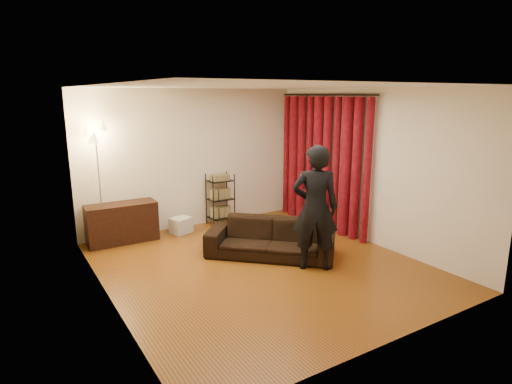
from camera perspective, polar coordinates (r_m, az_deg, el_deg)
floor at (r=6.72m, az=0.63°, el=-9.78°), size 5.00×5.00×0.00m
ceiling at (r=6.20m, az=0.69°, el=13.92°), size 5.00×5.00×0.00m
wall_back at (r=8.51m, az=-8.40°, el=4.39°), size 5.00×0.00×5.00m
wall_front at (r=4.47m, az=18.07°, el=-3.88°), size 5.00×0.00×5.00m
wall_left at (r=5.49m, az=-19.64°, el=-0.94°), size 0.00×5.00×5.00m
wall_right at (r=7.74m, az=14.91°, el=3.25°), size 0.00×5.00×5.00m
curtain_rod at (r=8.38m, az=9.23°, el=12.68°), size 0.04×2.65×0.04m
curtain at (r=8.47m, az=8.81°, el=3.84°), size 0.22×2.65×2.55m
sofa at (r=7.00m, az=1.95°, el=-6.19°), size 2.04×2.00×0.60m
person at (r=6.39m, az=7.88°, el=-2.14°), size 0.83×0.76×1.89m
media_cabinet at (r=7.99m, az=-17.43°, el=-3.95°), size 1.22×0.47×0.71m
storage_boxes at (r=8.28m, az=-9.90°, el=-4.39°), size 0.46×0.42×0.31m
wire_shelf at (r=8.66m, az=-4.78°, el=-0.95°), size 0.49×0.36×1.04m
floor_lamp at (r=7.75m, az=-20.14°, el=0.73°), size 0.41×0.41×2.12m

